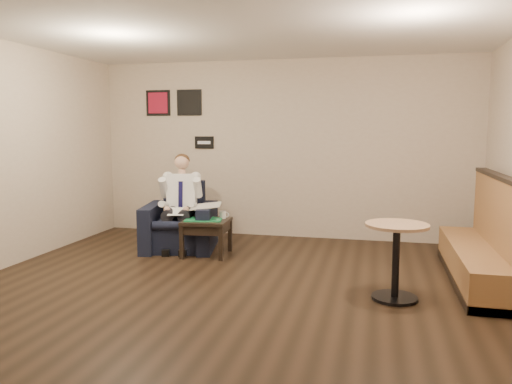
% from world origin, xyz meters
% --- Properties ---
extents(ground, '(6.00, 6.00, 0.00)m').
position_xyz_m(ground, '(0.00, 0.00, 0.00)').
color(ground, black).
rests_on(ground, ground).
extents(wall_back, '(6.00, 0.02, 2.80)m').
position_xyz_m(wall_back, '(0.00, 3.00, 1.40)').
color(wall_back, beige).
rests_on(wall_back, ground).
extents(wall_front, '(6.00, 0.02, 2.80)m').
position_xyz_m(wall_front, '(0.00, -3.00, 1.40)').
color(wall_front, beige).
rests_on(wall_front, ground).
extents(ceiling, '(6.00, 6.00, 0.02)m').
position_xyz_m(ceiling, '(0.00, 0.00, 2.80)').
color(ceiling, white).
rests_on(ceiling, wall_back).
extents(seating_sign, '(0.32, 0.02, 0.20)m').
position_xyz_m(seating_sign, '(-1.30, 2.98, 1.50)').
color(seating_sign, black).
rests_on(seating_sign, wall_back).
extents(art_print_left, '(0.42, 0.03, 0.42)m').
position_xyz_m(art_print_left, '(-2.10, 2.98, 2.15)').
color(art_print_left, '#AD1532').
rests_on(art_print_left, wall_back).
extents(art_print_right, '(0.42, 0.03, 0.42)m').
position_xyz_m(art_print_right, '(-1.55, 2.98, 2.15)').
color(art_print_right, black).
rests_on(art_print_right, wall_back).
extents(armchair, '(1.15, 1.15, 0.95)m').
position_xyz_m(armchair, '(-1.26, 1.79, 0.48)').
color(armchair, black).
rests_on(armchair, ground).
extents(seated_man, '(0.79, 1.03, 1.30)m').
position_xyz_m(seated_man, '(-1.24, 1.67, 0.65)').
color(seated_man, silver).
rests_on(seated_man, armchair).
extents(lap_papers, '(0.29, 0.36, 0.01)m').
position_xyz_m(lap_papers, '(-1.22, 1.57, 0.58)').
color(lap_papers, white).
rests_on(lap_papers, seated_man).
extents(newspaper, '(0.53, 0.60, 0.01)m').
position_xyz_m(newspaper, '(-0.85, 1.77, 0.65)').
color(newspaper, silver).
rests_on(newspaper, armchair).
extents(side_table, '(0.64, 0.64, 0.49)m').
position_xyz_m(side_table, '(-0.77, 1.54, 0.25)').
color(side_table, black).
rests_on(side_table, ground).
extents(green_folder, '(0.55, 0.44, 0.01)m').
position_xyz_m(green_folder, '(-0.80, 1.52, 0.50)').
color(green_folder, '#21A658').
rests_on(green_folder, side_table).
extents(coffee_mug, '(0.10, 0.10, 0.10)m').
position_xyz_m(coffee_mug, '(-0.59, 1.69, 0.54)').
color(coffee_mug, white).
rests_on(coffee_mug, side_table).
extents(smartphone, '(0.16, 0.09, 0.01)m').
position_xyz_m(smartphone, '(-0.73, 1.72, 0.50)').
color(smartphone, black).
rests_on(smartphone, side_table).
extents(banquette, '(0.55, 2.33, 1.19)m').
position_xyz_m(banquette, '(2.59, 1.14, 0.59)').
color(banquette, olive).
rests_on(banquette, ground).
extents(cafe_table, '(0.75, 0.75, 0.78)m').
position_xyz_m(cafe_table, '(1.68, 0.28, 0.39)').
color(cafe_table, tan).
rests_on(cafe_table, ground).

